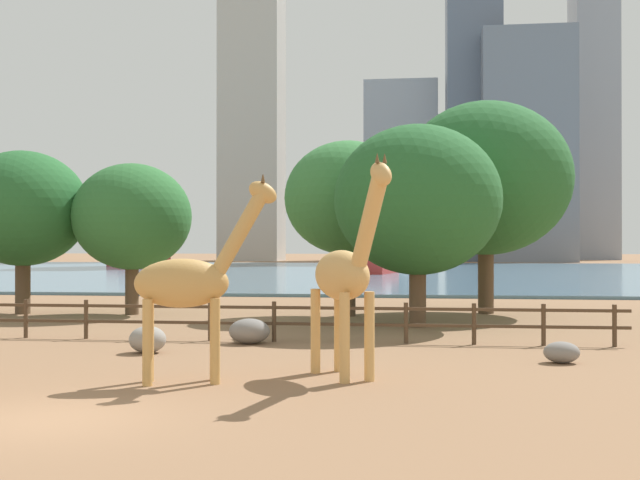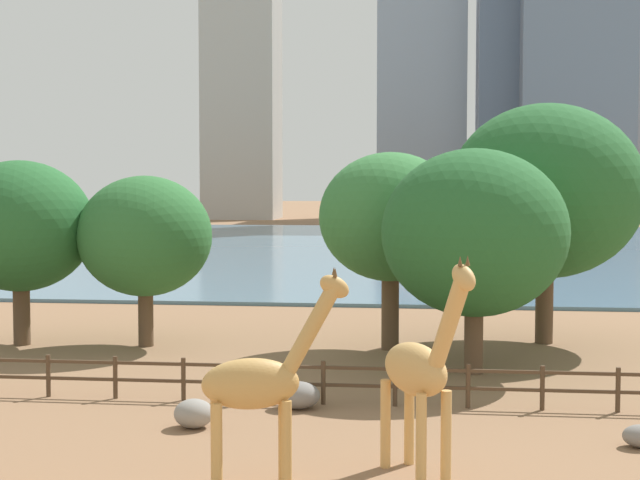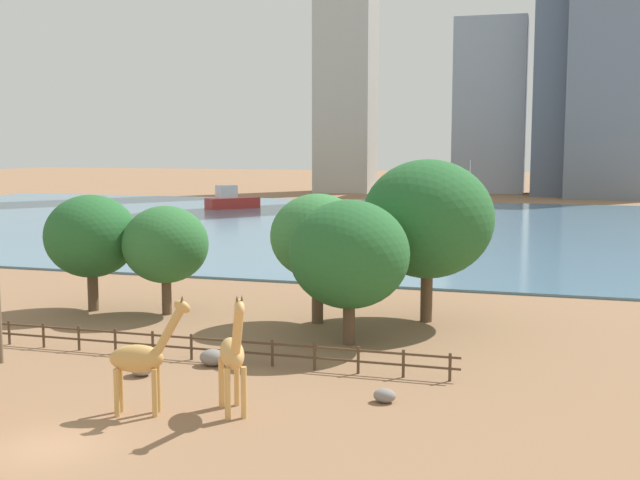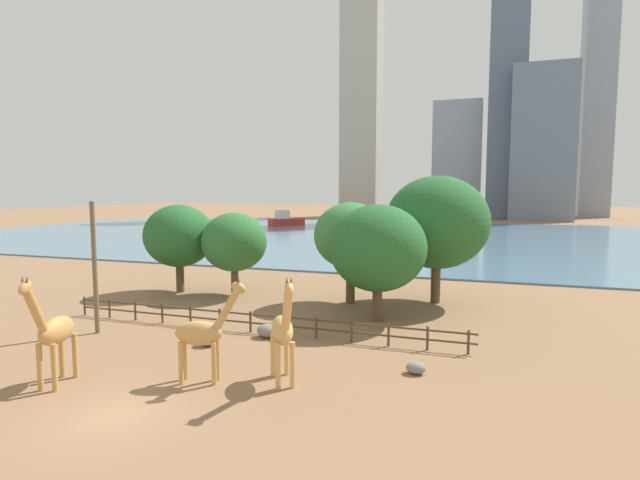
{
  "view_description": "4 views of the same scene",
  "coord_description": "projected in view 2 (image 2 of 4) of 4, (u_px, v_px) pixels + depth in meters",
  "views": [
    {
      "loc": [
        6.63,
        -13.6,
        3.12
      ],
      "look_at": [
        2.33,
        20.55,
        3.35
      ],
      "focal_mm": 45.0,
      "sensor_mm": 36.0,
      "label": 1
    },
    {
      "loc": [
        5.22,
        -16.57,
        6.69
      ],
      "look_at": [
        -0.81,
        33.94,
        3.52
      ],
      "focal_mm": 55.0,
      "sensor_mm": 36.0,
      "label": 2
    },
    {
      "loc": [
        16.9,
        -23.37,
        10.72
      ],
      "look_at": [
        0.49,
        32.09,
        3.67
      ],
      "focal_mm": 45.0,
      "sensor_mm": 36.0,
      "label": 3
    },
    {
      "loc": [
        13.45,
        -14.78,
        8.63
      ],
      "look_at": [
        -3.49,
        34.61,
        3.43
      ],
      "focal_mm": 28.0,
      "sensor_mm": 36.0,
      "label": 4
    }
  ],
  "objects": [
    {
      "name": "ground_plane",
      "position": [
        383.0,
        247.0,
        96.74
      ],
      "size": [
        400.0,
        400.0,
        0.0
      ],
      "primitive_type": "plane",
      "color": "#8C6647"
    },
    {
      "name": "harbor_water",
      "position": [
        382.0,
        248.0,
        93.76
      ],
      "size": [
        180.0,
        86.0,
        0.2
      ],
      "primitive_type": "cube",
      "color": "slate",
      "rests_on": "ground"
    },
    {
      "name": "giraffe_tall",
      "position": [
        420.0,
        370.0,
        21.83
      ],
      "size": [
        2.39,
        3.29,
        5.12
      ],
      "rotation": [
        0.0,
        0.0,
        5.27
      ],
      "color": "tan",
      "rests_on": "ground"
    },
    {
      "name": "giraffe_young",
      "position": [
        260.0,
        383.0,
        21.22
      ],
      "size": [
        3.36,
        1.48,
        4.77
      ],
      "rotation": [
        0.0,
        0.0,
        0.28
      ],
      "color": "tan",
      "rests_on": "ground"
    },
    {
      "name": "boulder_near_fence",
      "position": [
        194.0,
        413.0,
        26.33
      ],
      "size": [
        1.07,
        1.04,
        0.78
      ],
      "primitive_type": "ellipsoid",
      "color": "gray",
      "rests_on": "ground"
    },
    {
      "name": "boulder_by_pole",
      "position": [
        298.0,
        395.0,
        28.51
      ],
      "size": [
        1.31,
        1.07,
        0.8
      ],
      "primitive_type": "ellipsoid",
      "color": "gray",
      "rests_on": "ground"
    },
    {
      "name": "enclosure_fence",
      "position": [
        257.0,
        377.0,
        29.31
      ],
      "size": [
        26.12,
        0.14,
        1.3
      ],
      "color": "#4C3826",
      "rests_on": "ground"
    },
    {
      "name": "tree_left_large",
      "position": [
        546.0,
        191.0,
        39.58
      ],
      "size": [
        7.86,
        7.86,
        9.75
      ],
      "color": "brown",
      "rests_on": "ground"
    },
    {
      "name": "tree_center_broad",
      "position": [
        475.0,
        233.0,
        33.41
      ],
      "size": [
        6.39,
        6.39,
        7.74
      ],
      "color": "brown",
      "rests_on": "ground"
    },
    {
      "name": "tree_right_tall",
      "position": [
        20.0,
        226.0,
        39.28
      ],
      "size": [
        5.85,
        5.85,
        7.45
      ],
      "color": "brown",
      "rests_on": "ground"
    },
    {
      "name": "tree_left_small",
      "position": [
        145.0,
        236.0,
        38.98
      ],
      "size": [
        5.35,
        5.35,
        6.83
      ],
      "color": "brown",
      "rests_on": "ground"
    },
    {
      "name": "tree_right_small",
      "position": [
        391.0,
        218.0,
        38.15
      ],
      "size": [
        5.6,
        5.6,
        7.74
      ],
      "color": "brown",
      "rests_on": "ground"
    },
    {
      "name": "boat_ferry",
      "position": [
        432.0,
        224.0,
        113.21
      ],
      "size": [
        5.2,
        9.35,
        7.96
      ],
      "rotation": [
        0.0,
        0.0,
        4.47
      ],
      "color": "silver",
      "rests_on": "harbor_water"
    },
    {
      "name": "boat_sailboat",
      "position": [
        401.0,
        238.0,
        87.32
      ],
      "size": [
        4.42,
        8.83,
        7.59
      ],
      "rotation": [
        0.0,
        0.0,
        4.54
      ],
      "color": "#B22D28",
      "rests_on": "harbor_water"
    },
    {
      "name": "boat_tug",
      "position": [
        111.0,
        223.0,
        116.27
      ],
      "size": [
        7.89,
        8.41,
        3.74
      ],
      "rotation": [
        0.0,
        0.0,
        0.85
      ],
      "color": "#B22D28",
      "rests_on": "harbor_water"
    },
    {
      "name": "skyline_block_central",
      "position": [
        422.0,
        111.0,
        169.29
      ],
      "size": [
        14.95,
        13.06,
        36.76
      ],
      "primitive_type": "cube",
      "color": "#939EAD",
      "rests_on": "ground"
    },
    {
      "name": "skyline_tower_glass",
      "position": [
        577.0,
        82.0,
        150.58
      ],
      "size": [
        16.98,
        8.31,
        43.27
      ],
      "primitive_type": "cube",
      "color": "slate",
      "rests_on": "ground"
    }
  ]
}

